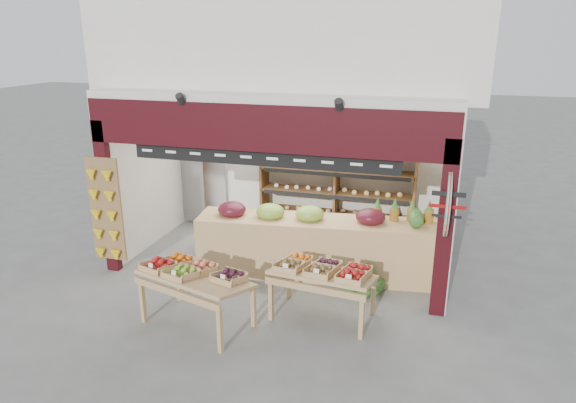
{
  "coord_description": "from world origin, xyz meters",
  "views": [
    {
      "loc": [
        2.49,
        -8.16,
        3.97
      ],
      "look_at": [
        0.2,
        -0.2,
        1.26
      ],
      "focal_mm": 32.0,
      "sensor_mm": 36.0,
      "label": 1
    }
  ],
  "objects_px": {
    "mid_counter": "(315,245)",
    "refrigerator": "(200,176)",
    "cardboard_stack": "(224,239)",
    "display_table_left": "(192,274)",
    "back_shelving": "(337,176)",
    "display_table_right": "(323,271)",
    "watermelon_pile": "(364,282)"
  },
  "relations": [
    {
      "from": "back_shelving",
      "to": "display_table_left",
      "type": "bearing_deg",
      "value": -107.05
    },
    {
      "from": "refrigerator",
      "to": "cardboard_stack",
      "type": "xyz_separation_m",
      "value": [
        1.19,
        -1.56,
        -0.75
      ]
    },
    {
      "from": "cardboard_stack",
      "to": "display_table_left",
      "type": "distance_m",
      "value": 2.63
    },
    {
      "from": "refrigerator",
      "to": "display_table_left",
      "type": "bearing_deg",
      "value": -48.27
    },
    {
      "from": "back_shelving",
      "to": "mid_counter",
      "type": "xyz_separation_m",
      "value": [
        0.05,
        -2.16,
        -0.66
      ]
    },
    {
      "from": "cardboard_stack",
      "to": "display_table_right",
      "type": "bearing_deg",
      "value": -38.67
    },
    {
      "from": "refrigerator",
      "to": "cardboard_stack",
      "type": "bearing_deg",
      "value": -34.59
    },
    {
      "from": "refrigerator",
      "to": "display_table_left",
      "type": "height_order",
      "value": "refrigerator"
    },
    {
      "from": "mid_counter",
      "to": "watermelon_pile",
      "type": "relative_size",
      "value": 6.17
    },
    {
      "from": "refrigerator",
      "to": "mid_counter",
      "type": "relative_size",
      "value": 0.48
    },
    {
      "from": "cardboard_stack",
      "to": "mid_counter",
      "type": "height_order",
      "value": "mid_counter"
    },
    {
      "from": "cardboard_stack",
      "to": "mid_counter",
      "type": "distance_m",
      "value": 2.0
    },
    {
      "from": "refrigerator",
      "to": "display_table_right",
      "type": "xyz_separation_m",
      "value": [
        3.53,
        -3.43,
        -0.25
      ]
    },
    {
      "from": "mid_counter",
      "to": "display_table_right",
      "type": "distance_m",
      "value": 1.43
    },
    {
      "from": "back_shelving",
      "to": "display_table_right",
      "type": "distance_m",
      "value": 3.57
    },
    {
      "from": "back_shelving",
      "to": "refrigerator",
      "type": "xyz_separation_m",
      "value": [
        -3.04,
        -0.07,
        -0.22
      ]
    },
    {
      "from": "mid_counter",
      "to": "display_table_right",
      "type": "xyz_separation_m",
      "value": [
        0.44,
        -1.35,
        0.19
      ]
    },
    {
      "from": "display_table_left",
      "to": "display_table_right",
      "type": "bearing_deg",
      "value": 19.69
    },
    {
      "from": "back_shelving",
      "to": "watermelon_pile",
      "type": "height_order",
      "value": "back_shelving"
    },
    {
      "from": "back_shelving",
      "to": "mid_counter",
      "type": "relative_size",
      "value": 0.78
    },
    {
      "from": "watermelon_pile",
      "to": "cardboard_stack",
      "type": "bearing_deg",
      "value": 162.08
    },
    {
      "from": "back_shelving",
      "to": "refrigerator",
      "type": "relative_size",
      "value": 1.62
    },
    {
      "from": "back_shelving",
      "to": "watermelon_pile",
      "type": "relative_size",
      "value": 4.83
    },
    {
      "from": "cardboard_stack",
      "to": "display_table_right",
      "type": "relative_size",
      "value": 0.63
    },
    {
      "from": "display_table_right",
      "to": "display_table_left",
      "type": "bearing_deg",
      "value": -160.31
    },
    {
      "from": "cardboard_stack",
      "to": "display_table_left",
      "type": "bearing_deg",
      "value": -76.79
    },
    {
      "from": "display_table_left",
      "to": "watermelon_pile",
      "type": "xyz_separation_m",
      "value": [
        2.23,
        1.59,
        -0.59
      ]
    },
    {
      "from": "back_shelving",
      "to": "display_table_left",
      "type": "height_order",
      "value": "back_shelving"
    },
    {
      "from": "mid_counter",
      "to": "display_table_left",
      "type": "height_order",
      "value": "mid_counter"
    },
    {
      "from": "display_table_right",
      "to": "watermelon_pile",
      "type": "xyz_separation_m",
      "value": [
        0.48,
        0.96,
        -0.57
      ]
    },
    {
      "from": "display_table_left",
      "to": "cardboard_stack",
      "type": "bearing_deg",
      "value": 103.21
    },
    {
      "from": "mid_counter",
      "to": "refrigerator",
      "type": "bearing_deg",
      "value": 146.03
    }
  ]
}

